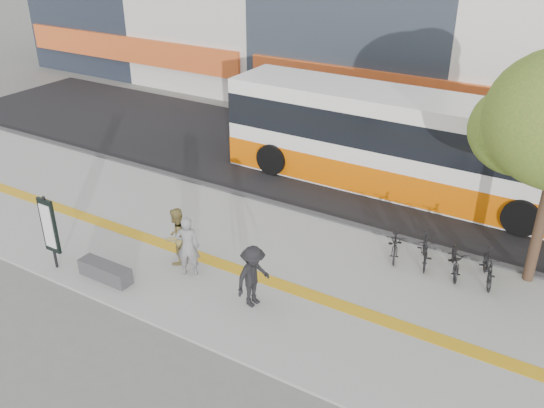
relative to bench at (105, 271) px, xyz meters
The scene contains 12 objects.
ground 2.88m from the bench, 24.78° to the left, with size 120.00×120.00×0.00m, color slate.
sidewalk 3.76m from the bench, 46.08° to the left, with size 40.00×7.00×0.08m, color gray.
tactile_strip 3.41m from the bench, 40.24° to the left, with size 40.00×0.45×0.01m, color gold.
street 10.53m from the bench, 75.70° to the left, with size 40.00×8.00×0.06m, color black.
curb 6.73m from the bench, 67.25° to the left, with size 40.00×0.25×0.14m, color #333335.
bench is the anchor object (origin of this frame).
signboard 1.94m from the bench, 169.19° to the right, with size 0.55×0.10×2.20m.
bus 10.84m from the bench, 64.40° to the left, with size 12.72×3.02×3.39m.
bicycle_row 9.15m from the bench, 34.64° to the left, with size 3.54×1.67×0.92m.
seated_woman 2.35m from the bench, 37.05° to the left, with size 0.64×0.42×1.76m, color black.
pedestrian_tan 2.12m from the bench, 55.43° to the left, with size 0.82×0.64×1.68m, color olive.
pedestrian_dark 4.24m from the bench, 15.46° to the left, with size 1.08×0.62×1.67m, color black.
Camera 1 is at (8.05, -10.11, 9.05)m, focal length 38.38 mm.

